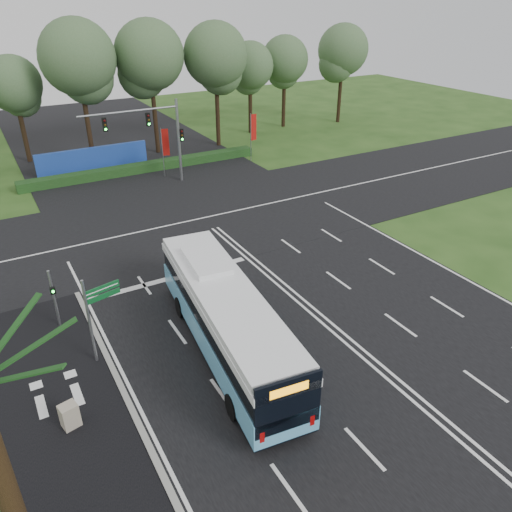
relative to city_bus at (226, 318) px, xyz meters
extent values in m
plane|color=#274818|center=(5.09, 2.45, -1.81)|extent=(120.00, 120.00, 0.00)
cube|color=black|center=(5.09, 2.45, -1.79)|extent=(20.00, 120.00, 0.04)
cube|color=black|center=(5.09, 14.45, -1.78)|extent=(120.00, 14.00, 0.05)
cube|color=black|center=(-7.41, -0.55, -1.78)|extent=(5.00, 18.00, 0.06)
cube|color=gray|center=(-5.01, -0.55, -1.75)|extent=(0.25, 18.00, 0.12)
cube|color=#5FB1DD|center=(0.00, 0.01, -0.69)|extent=(3.99, 12.72, 1.15)
cube|color=black|center=(0.00, 0.01, -1.21)|extent=(3.96, 12.66, 0.31)
cube|color=black|center=(0.00, 0.01, 0.35)|extent=(3.87, 12.53, 0.99)
cube|color=white|center=(0.00, 0.01, 0.98)|extent=(3.99, 12.72, 0.36)
cube|color=white|center=(0.00, 0.01, 1.34)|extent=(3.88, 12.22, 0.36)
cube|color=white|center=(0.29, 2.60, 1.65)|extent=(2.01, 3.29, 0.26)
cube|color=black|center=(-0.69, -6.14, 0.40)|extent=(2.53, 0.40, 2.29)
cube|color=orange|center=(-0.70, -6.18, 1.13)|extent=(1.46, 0.22, 0.36)
cylinder|color=black|center=(-0.82, 3.67, -1.27)|extent=(0.41, 1.11, 1.08)
cylinder|color=black|center=(1.61, 3.40, -1.27)|extent=(0.41, 1.11, 1.08)
cylinder|color=black|center=(-1.66, -3.79, -1.27)|extent=(0.41, 1.11, 1.08)
cylinder|color=black|center=(0.77, -4.06, -1.27)|extent=(0.41, 1.11, 1.08)
cylinder|color=gray|center=(-6.38, 5.85, -0.23)|extent=(0.13, 0.13, 3.17)
cube|color=black|center=(-6.38, 5.67, 0.36)|extent=(0.26, 0.17, 0.36)
sphere|color=#19F233|center=(-6.38, 5.57, 0.36)|extent=(0.13, 0.13, 0.13)
cylinder|color=gray|center=(-5.46, 2.25, 0.31)|extent=(0.13, 0.13, 4.25)
cube|color=#0E4E21|center=(-4.68, 2.42, 1.69)|extent=(1.57, 0.42, 0.32)
cube|color=#0E4E21|center=(-4.68, 2.42, 1.32)|extent=(1.57, 0.42, 0.23)
cube|color=white|center=(-4.68, 2.39, 1.69)|extent=(1.45, 0.34, 0.04)
cube|color=#A69B86|center=(-7.25, -1.14, -1.27)|extent=(0.74, 0.66, 1.07)
cylinder|color=gray|center=(6.15, 24.66, 0.38)|extent=(0.07, 0.07, 4.37)
cube|color=#A7130E|center=(6.46, 24.57, 1.30)|extent=(0.57, 0.20, 2.33)
cylinder|color=gray|center=(15.09, 24.79, 0.50)|extent=(0.07, 0.07, 4.62)
cube|color=#A7130E|center=(15.43, 24.83, 1.48)|extent=(0.62, 0.12, 2.46)
cylinder|color=#382614|center=(-9.41, -5.55, 1.79)|extent=(0.60, 0.60, 7.20)
cylinder|color=gray|center=(7.09, 22.95, 1.69)|extent=(0.24, 0.24, 7.00)
cylinder|color=gray|center=(3.09, 22.95, 4.59)|extent=(8.00, 0.16, 0.16)
cube|color=black|center=(4.59, 22.95, 3.79)|extent=(0.32, 0.28, 1.05)
cube|color=black|center=(1.09, 22.95, 3.79)|extent=(0.32, 0.28, 1.05)
cube|color=black|center=(7.34, 22.95, 2.19)|extent=(0.32, 0.28, 1.05)
cube|color=black|center=(5.09, 26.95, -1.41)|extent=(22.00, 1.20, 0.80)
cube|color=#1D40A0|center=(1.09, 29.45, -0.71)|extent=(10.00, 0.30, 2.20)
cylinder|color=black|center=(-3.72, 35.44, 1.65)|extent=(0.44, 0.44, 6.93)
sphere|color=#415F38|center=(-3.72, 35.44, 5.48)|extent=(5.10, 5.10, 5.10)
cylinder|color=black|center=(1.61, 31.92, 2.74)|extent=(0.44, 0.44, 9.10)
sphere|color=#415F38|center=(1.61, 31.92, 7.78)|extent=(6.71, 6.71, 6.71)
cylinder|color=black|center=(8.26, 32.20, 2.65)|extent=(0.44, 0.44, 8.92)
sphere|color=#415F38|center=(8.26, 32.20, 7.59)|extent=(6.58, 6.58, 6.58)
cylinder|color=black|center=(14.85, 31.52, 2.53)|extent=(0.44, 0.44, 8.68)
sphere|color=#415F38|center=(14.85, 31.52, 7.32)|extent=(6.39, 6.39, 6.39)
cylinder|color=black|center=(20.52, 34.64, 1.72)|extent=(0.44, 0.44, 7.05)
sphere|color=#415F38|center=(20.52, 34.64, 5.62)|extent=(5.20, 5.20, 5.20)
cylinder|color=black|center=(25.46, 35.26, 1.86)|extent=(0.44, 0.44, 7.33)
sphere|color=#415F38|center=(25.46, 35.26, 5.91)|extent=(5.40, 5.40, 5.40)
cylinder|color=black|center=(32.76, 33.82, 2.25)|extent=(0.44, 0.44, 8.11)
sphere|color=#415F38|center=(32.76, 33.82, 6.73)|extent=(5.97, 5.97, 5.97)
camera|label=1|loc=(-7.94, -16.64, 13.01)|focal=35.00mm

